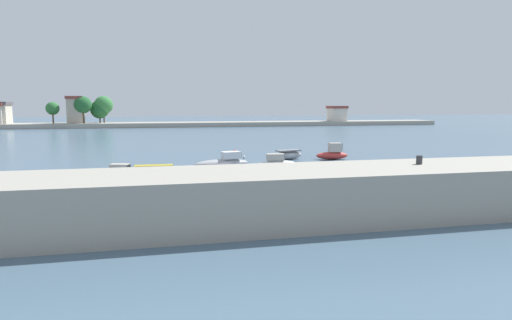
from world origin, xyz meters
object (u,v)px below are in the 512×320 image
moored_boat_0 (123,179)px  moored_boat_1 (154,171)px  moored_boat_2 (223,162)px  moored_boat_5 (333,153)px  moored_boat_3 (277,164)px  mooring_buoy_0 (298,164)px  mooring_buoy_1 (221,179)px  mooring_buoy_3 (235,151)px  moored_boat_4 (288,155)px  mooring_bollard (419,160)px  mooring_buoy_2 (244,157)px

moored_boat_0 → moored_boat_1: (2.04, 4.39, -0.12)m
moored_boat_2 → moored_boat_5: moored_boat_5 is taller
moored_boat_0 → moored_boat_3: 13.52m
moored_boat_5 → mooring_buoy_0: (-5.16, -4.08, -0.45)m
moored_boat_0 → mooring_buoy_1: 6.87m
moored_boat_1 → mooring_buoy_0: bearing=12.1°
moored_boat_0 → mooring_buoy_3: 22.32m
moored_boat_3 → moored_boat_5: (7.57, 5.78, 0.07)m
moored_boat_0 → moored_boat_1: moored_boat_0 is taller
moored_boat_2 → moored_boat_3: size_ratio=1.42×
moored_boat_0 → moored_boat_4: (15.52, 12.05, -0.05)m
moored_boat_2 → moored_boat_5: 12.43m
mooring_buoy_0 → mooring_buoy_3: bearing=106.6°
mooring_buoy_3 → moored_boat_5: bearing=-43.0°
moored_boat_4 → moored_boat_0: bearing=-158.4°
moored_boat_2 → moored_boat_3: bearing=-39.4°
moored_boat_0 → moored_boat_4: bearing=54.5°
mooring_bollard → moored_boat_1: mooring_bollard is taller
mooring_bollard → moored_boat_5: mooring_bollard is taller
moored_boat_5 → mooring_buoy_2: (-8.78, 2.96, -0.48)m
mooring_buoy_0 → mooring_buoy_1: mooring_buoy_0 is taller
mooring_buoy_0 → mooring_buoy_2: bearing=117.2°
mooring_bollard → moored_boat_1: bearing=132.4°
moored_boat_2 → mooring_buoy_3: (3.12, 11.67, -0.31)m
mooring_buoy_2 → mooring_buoy_3: bearing=90.5°
moored_boat_1 → mooring_buoy_2: 13.33m
moored_boat_4 → moored_boat_1: bearing=-166.6°
moored_boat_4 → mooring_buoy_3: moored_boat_4 is taller
moored_boat_4 → mooring_buoy_2: moored_boat_4 is taller
moored_boat_1 → moored_boat_5: size_ratio=1.09×
moored_boat_1 → mooring_buoy_3: moored_boat_1 is taller
moored_boat_4 → mooring_buoy_1: moored_boat_4 is taller
mooring_buoy_0 → mooring_buoy_2: mooring_buoy_0 is taller
moored_boat_5 → mooring_buoy_1: (-13.18, -10.48, -0.47)m
mooring_buoy_1 → mooring_buoy_2: mooring_buoy_1 is taller
mooring_bollard → mooring_buoy_0: size_ratio=1.41×
moored_boat_2 → moored_boat_5: size_ratio=1.53×
moored_boat_4 → mooring_buoy_2: (-4.28, 1.98, -0.34)m
moored_boat_4 → mooring_buoy_3: (-4.33, 7.25, -0.28)m
moored_boat_3 → moored_boat_4: (3.08, 6.76, -0.07)m
moored_boat_3 → mooring_buoy_3: 14.07m
moored_boat_1 → mooring_buoy_1: moored_boat_1 is taller
moored_boat_2 → moored_boat_1: bearing=-162.9°
moored_boat_5 → mooring_buoy_1: size_ratio=11.61×
mooring_buoy_2 → mooring_buoy_1: bearing=-108.2°
moored_boat_0 → moored_boat_4: moored_boat_0 is taller
moored_boat_4 → moored_boat_2: bearing=-165.6°
moored_boat_1 → moored_boat_4: 15.51m
mooring_buoy_2 → moored_boat_0: bearing=-128.7°
moored_boat_1 → mooring_buoy_1: bearing=-37.7°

